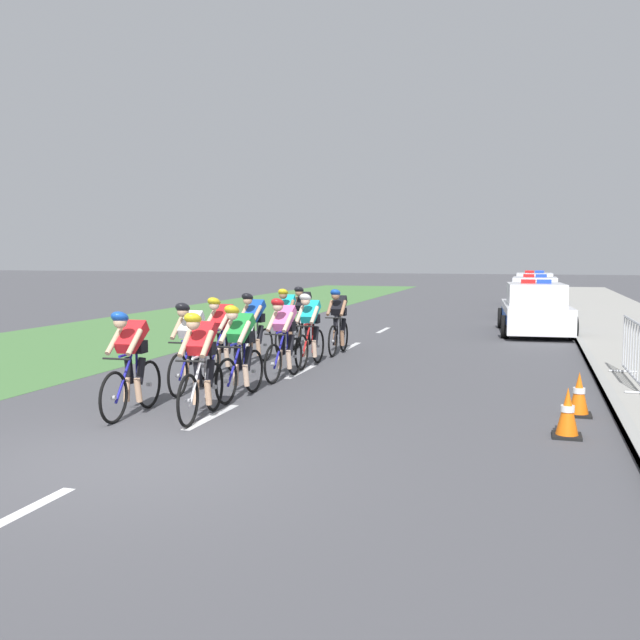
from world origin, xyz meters
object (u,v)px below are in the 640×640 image
cyclist_seventh (254,328)px  police_car_second (534,299)px  cyclist_sixth (284,337)px  police_car_nearest (535,311)px  cyclist_lead (131,362)px  cyclist_fourth (240,350)px  cyclist_ninth (287,320)px  crowd_barrier_middle (633,352)px  cyclist_eleventh (303,315)px  cyclist_fifth (222,336)px  cyclist_second (201,364)px  cyclist_tenth (338,321)px  police_car_third (534,290)px  traffic_cone_near (579,395)px  cyclist_third (190,346)px  traffic_cone_mid (567,413)px  cyclist_eighth (310,329)px

cyclist_seventh → police_car_second: 14.87m
cyclist_sixth → police_car_nearest: (4.47, 9.25, -0.11)m
cyclist_lead → cyclist_seventh: 4.82m
cyclist_fourth → police_car_nearest: size_ratio=0.38×
cyclist_fourth → cyclist_ninth: same height
police_car_second → crowd_barrier_middle: police_car_second is taller
cyclist_eleventh → crowd_barrier_middle: 8.07m
cyclist_fourth → cyclist_eleventh: same height
cyclist_fifth → cyclist_second: bearing=-69.9°
cyclist_tenth → cyclist_fourth: bearing=-91.9°
police_car_second → cyclist_fourth: bearing=-105.0°
cyclist_ninth → police_car_second: police_car_second is taller
cyclist_seventh → police_car_third: police_car_third is taller
cyclist_eleventh → cyclist_second: bearing=-82.0°
cyclist_sixth → cyclist_tenth: same height
police_car_second → traffic_cone_near: size_ratio=6.89×
police_car_second → police_car_third: size_ratio=1.00×
cyclist_ninth → crowd_barrier_middle: 7.60m
cyclist_fourth → traffic_cone_near: 5.17m
cyclist_seventh → cyclist_eleventh: bearing=89.1°
traffic_cone_near → cyclist_tenth: bearing=134.7°
cyclist_fourth → police_car_nearest: 11.97m
cyclist_lead → cyclist_ninth: 6.74m
cyclist_third → traffic_cone_mid: (5.93, -1.26, -0.48)m
cyclist_ninth → police_car_nearest: size_ratio=0.38×
crowd_barrier_middle → police_car_third: bearing=94.4°
traffic_cone_mid → cyclist_ninth: bearing=134.0°
cyclist_lead → cyclist_seventh: (-0.09, 4.82, 0.00)m
cyclist_eleventh → traffic_cone_near: bearing=-44.5°
cyclist_third → cyclist_tenth: bearing=76.8°
cyclist_seventh → cyclist_third: bearing=-88.3°
police_car_nearest → crowd_barrier_middle: size_ratio=1.95×
cyclist_lead → police_car_second: bearing=73.3°
cyclist_second → cyclist_tenth: (0.13, 6.76, 0.00)m
cyclist_sixth → traffic_cone_mid: 5.62m
cyclist_eleventh → police_car_second: (5.61, 10.64, -0.11)m
cyclist_third → cyclist_sixth: (1.10, 1.56, 0.00)m
cyclist_tenth → police_car_second: bearing=69.4°
cyclist_fourth → cyclist_sixth: (0.09, 1.81, 0.00)m
cyclist_tenth → police_car_second: police_car_second is taller
cyclist_eighth → traffic_cone_mid: 6.53m
cyclist_second → cyclist_third: same height
cyclist_tenth → cyclist_ninth: bearing=-173.6°
cyclist_eleventh → cyclist_lead: bearing=-89.7°
cyclist_second → cyclist_fifth: bearing=110.1°
cyclist_fourth → traffic_cone_near: size_ratio=2.69×
traffic_cone_mid → cyclist_tenth: bearing=126.9°
cyclist_seventh → cyclist_eleventh: size_ratio=1.00×
cyclist_fourth → cyclist_eighth: size_ratio=1.00×
cyclist_tenth → traffic_cone_near: size_ratio=2.69×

